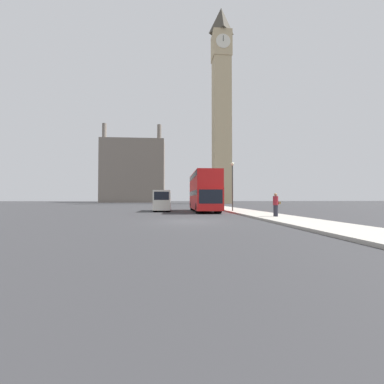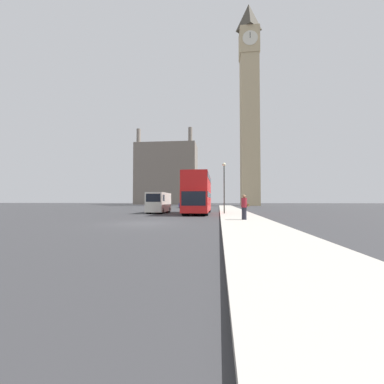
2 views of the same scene
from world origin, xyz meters
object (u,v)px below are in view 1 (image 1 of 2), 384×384
at_px(clock_tower, 221,102).
at_px(pedestrian, 276,205).
at_px(white_van, 162,200).
at_px(red_double_decker_bus, 204,190).
at_px(street_lamp, 232,179).
at_px(parked_sedan, 166,202).

distance_m(clock_tower, pedestrian, 67.41).
bearing_deg(white_van, pedestrian, -53.10).
bearing_deg(red_double_decker_bus, street_lamp, -32.80).
bearing_deg(clock_tower, parked_sedan, -125.57).
relative_size(red_double_decker_bus, white_van, 1.87).
relative_size(red_double_decker_bus, parked_sedan, 2.46).
bearing_deg(parked_sedan, clock_tower, 54.43).
distance_m(red_double_decker_bus, street_lamp, 3.67).
xyz_separation_m(red_double_decker_bus, street_lamp, (2.91, -1.87, 1.23)).
height_order(clock_tower, red_double_decker_bus, clock_tower).
bearing_deg(clock_tower, street_lamp, -99.79).
bearing_deg(street_lamp, clock_tower, 80.21).
xyz_separation_m(red_double_decker_bus, parked_sedan, (-5.03, 25.59, -1.75)).
height_order(red_double_decker_bus, parked_sedan, red_double_decker_bus).
xyz_separation_m(red_double_decker_bus, pedestrian, (4.11, -10.63, -1.42)).
bearing_deg(red_double_decker_bus, clock_tower, 76.59).
relative_size(clock_tower, street_lamp, 11.62).
height_order(clock_tower, pedestrian, clock_tower).
distance_m(clock_tower, white_van, 58.88).
xyz_separation_m(white_van, street_lamp, (7.73, -3.13, 2.37)).
bearing_deg(clock_tower, white_van, -109.08).
bearing_deg(red_double_decker_bus, parked_sedan, 101.11).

